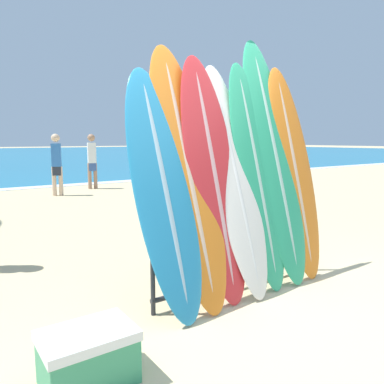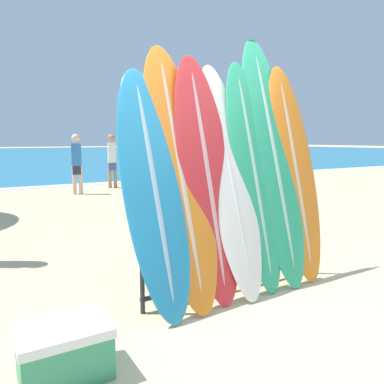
# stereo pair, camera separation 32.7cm
# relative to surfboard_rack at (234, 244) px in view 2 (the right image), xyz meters

# --- Properties ---
(ground_plane) EXTENTS (160.00, 160.00, 0.00)m
(ground_plane) POSITION_rel_surfboard_rack_xyz_m (-0.03, -0.41, -0.47)
(ground_plane) COLOR #CCB789
(surfboard_rack) EXTENTS (1.95, 0.04, 0.86)m
(surfboard_rack) POSITION_rel_surfboard_rack_xyz_m (0.00, 0.00, 0.00)
(surfboard_rack) COLOR #28282D
(surfboard_rack) RESTS_ON ground_plane
(surfboard_slot_0) EXTENTS (0.55, 0.87, 2.11)m
(surfboard_slot_0) POSITION_rel_surfboard_rack_xyz_m (-0.82, 0.04, 0.59)
(surfboard_slot_0) COLOR teal
(surfboard_slot_0) RESTS_ON ground_plane
(surfboard_slot_1) EXTENTS (0.58, 0.92, 2.36)m
(surfboard_slot_1) POSITION_rel_surfboard_rack_xyz_m (-0.54, 0.09, 0.71)
(surfboard_slot_1) COLOR orange
(surfboard_slot_1) RESTS_ON ground_plane
(surfboard_slot_2) EXTENTS (0.56, 0.74, 2.27)m
(surfboard_slot_2) POSITION_rel_surfboard_rack_xyz_m (-0.27, 0.06, 0.67)
(surfboard_slot_2) COLOR red
(surfboard_slot_2) RESTS_ON ground_plane
(surfboard_slot_3) EXTENTS (0.51, 0.86, 2.22)m
(surfboard_slot_3) POSITION_rel_surfboard_rack_xyz_m (-0.02, 0.06, 0.64)
(surfboard_slot_3) COLOR silver
(surfboard_slot_3) RESTS_ON ground_plane
(surfboard_slot_4) EXTENTS (0.50, 0.72, 2.26)m
(surfboard_slot_4) POSITION_rel_surfboard_rack_xyz_m (0.27, 0.06, 0.67)
(surfboard_slot_4) COLOR #289E70
(surfboard_slot_4) RESTS_ON ground_plane
(surfboard_slot_5) EXTENTS (0.59, 0.86, 2.55)m
(surfboard_slot_5) POSITION_rel_surfboard_rack_xyz_m (0.55, 0.10, 0.81)
(surfboard_slot_5) COLOR #289E70
(surfboard_slot_5) RESTS_ON ground_plane
(surfboard_slot_6) EXTENTS (0.56, 0.69, 2.27)m
(surfboard_slot_6) POSITION_rel_surfboard_rack_xyz_m (0.82, 0.05, 0.67)
(surfboard_slot_6) COLOR orange
(surfboard_slot_6) RESTS_ON ground_plane
(person_mid_beach) EXTENTS (0.27, 0.23, 1.62)m
(person_mid_beach) POSITION_rel_surfboard_rack_xyz_m (0.27, 7.40, 0.42)
(person_mid_beach) COLOR beige
(person_mid_beach) RESTS_ON ground_plane
(person_far_left) EXTENTS (0.27, 0.22, 1.63)m
(person_far_left) POSITION_rel_surfboard_rack_xyz_m (1.53, 8.23, 0.42)
(person_far_left) COLOR #A87A5B
(person_far_left) RESTS_ON ground_plane
(cooler_box) EXTENTS (0.55, 0.39, 0.33)m
(cooler_box) POSITION_rel_surfboard_rack_xyz_m (-1.71, -0.56, -0.30)
(cooler_box) COLOR #389366
(cooler_box) RESTS_ON ground_plane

